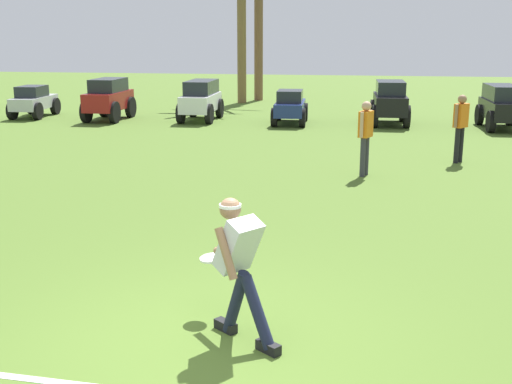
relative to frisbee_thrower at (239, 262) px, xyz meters
name	(u,v)px	position (x,y,z in m)	size (l,w,h in m)	color
ground_plane	(198,350)	(-0.34, -0.32, -0.79)	(80.00, 80.00, 0.00)	#4B6925
frisbee_thrower	(239,262)	(0.00, 0.00, 0.00)	(0.83, 0.89, 1.41)	#191E38
frisbee_in_flight	(211,258)	(-0.41, 0.57, -0.19)	(0.35, 0.35, 0.05)	white
teammate_near_sideline	(365,131)	(1.22, 7.66, 0.15)	(0.32, 0.48, 1.56)	#33333D
teammate_midfield	(461,122)	(3.37, 9.41, 0.15)	(0.37, 0.43, 1.56)	black
parked_car_slot_a	(34,101)	(-10.31, 15.46, -0.23)	(1.22, 2.25, 1.10)	#B7BABF
parked_car_slot_b	(109,98)	(-7.39, 15.15, -0.05)	(1.17, 2.35, 1.40)	maroon
parked_car_slot_c	(201,99)	(-4.26, 15.58, -0.07)	(1.16, 2.41, 1.34)	silver
parked_car_slot_d	(290,106)	(-1.17, 15.21, -0.23)	(1.16, 2.23, 1.10)	navy
parked_car_slot_e	(390,101)	(2.04, 15.58, -0.05)	(1.22, 2.37, 1.40)	black
parked_car_slot_f	(502,105)	(5.43, 15.16, -0.07)	(1.21, 2.43, 1.34)	black
palm_tree_far_left	(242,12)	(-3.87, 21.21, 2.91)	(3.21, 3.29, 6.37)	brown
palm_tree_left_of_centre	(258,18)	(-3.38, 22.36, 2.70)	(3.61, 3.09, 5.99)	brown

